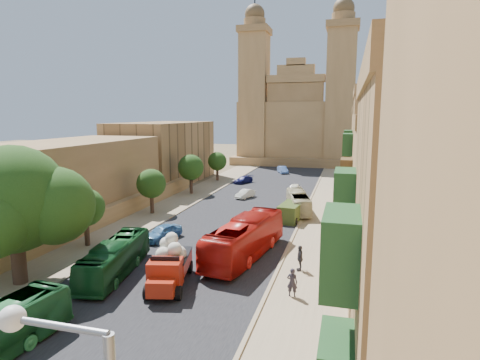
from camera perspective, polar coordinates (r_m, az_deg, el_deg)
The scene contains 31 objects.
ground at distance 23.46m, azimuth -17.95°, elevation -20.00°, with size 260.00×260.00×0.00m, color brown.
road_surface at distance 49.66m, azimuth 1.21°, elevation -3.83°, with size 14.00×140.00×0.01m, color black.
sidewalk_east at distance 48.33m, azimuth 12.24°, elevation -4.41°, with size 5.00×140.00×0.01m, color #8E795D.
sidewalk_west at distance 52.70m, azimuth -8.88°, elevation -3.17°, with size 5.00×140.00×0.01m, color #8E795D.
kerb_east at distance 48.49m, azimuth 9.28°, elevation -4.21°, with size 0.25×140.00×0.12m, color #8E795D.
kerb_west at distance 51.74m, azimuth -6.35°, elevation -3.28°, with size 0.25×140.00×0.12m, color #8E795D.
townhouse_b at distance 28.83m, azimuth 23.47°, elevation -2.77°, with size 9.00×14.00×14.90m.
townhouse_c at distance 42.39m, azimuth 20.95°, elevation 2.75°, with size 9.00×14.00×17.40m.
townhouse_d at distance 56.34m, azimuth 19.52°, elevation 3.55°, with size 9.00×14.00×15.90m.
west_wall at distance 45.33m, azimuth -17.56°, elevation -4.39°, with size 1.00×40.00×1.80m, color #977144.
west_building_low at distance 46.36m, azimuth -24.83°, elevation -0.36°, with size 10.00×28.00×8.40m, color olive.
west_building_mid at distance 68.05m, azimuth -10.75°, elevation 3.85°, with size 10.00×22.00×10.00m, color #A17849.
church at distance 96.27m, azimuth 8.30°, elevation 8.18°, with size 28.00×22.50×36.30m.
ficus_tree at distance 30.24m, azimuth -29.42°, elevation -2.87°, with size 9.40×8.65×9.40m.
street_tree_a at distance 36.99m, azimuth -21.14°, elevation -3.69°, with size 3.28×3.28×5.05m.
street_tree_b at distance 46.96m, azimuth -12.51°, elevation -0.52°, with size 3.35×3.35×5.16m.
street_tree_c at distance 57.68m, azimuth -7.01°, elevation 1.77°, with size 3.68×3.68×5.65m.
street_tree_d at distance 68.91m, azimuth -3.25°, elevation 2.66°, with size 3.22×3.22×4.95m.
red_truck at distance 27.63m, azimuth -10.00°, elevation -11.65°, with size 3.42×6.10×3.39m.
olive_pickup at distance 43.58m, azimuth 7.27°, elevation -4.55°, with size 2.50×4.71×1.86m.
bus_green_north at distance 30.24m, azimuth -17.32°, elevation -10.56°, with size 2.09×8.93×2.49m, color #12491E.
bus_red_east at distance 32.19m, azimuth 0.75°, elevation -8.28°, with size 2.64×11.30×3.15m, color #AC150F.
bus_cream_east at distance 47.32m, azimuth 8.29°, elevation -3.12°, with size 2.00×8.54×2.38m, color beige.
car_blue_a at distance 37.43m, azimuth -10.96°, elevation -7.33°, with size 1.64×4.07×1.39m, color teal.
car_white_a at distance 54.71m, azimuth 0.74°, elevation -1.98°, with size 1.22×3.49×1.15m, color silver.
car_cream at distance 42.92m, azimuth 2.93°, elevation -5.01°, with size 2.28×4.94×1.37m, color #F5EFBA.
car_dkblue at distance 66.47m, azimuth 0.46°, elevation 0.04°, with size 1.60×3.93×1.14m, color #121551.
car_white_b at distance 58.98m, azimuth 7.81°, elevation -1.13°, with size 1.62×4.02×1.37m, color white.
car_blue_b at distance 78.18m, azimuth 6.09°, elevation 1.46°, with size 1.40×4.03×1.33m, color #5980CD.
pedestrian_a at distance 26.06m, azimuth 7.43°, elevation -14.25°, with size 0.68×0.44×1.85m, color #27222A.
pedestrian_c at distance 30.07m, azimuth 8.52°, elevation -10.93°, with size 1.12×0.47×1.91m, color #37363A.
Camera 1 is at (11.63, -16.94, 11.32)m, focal length 30.00 mm.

